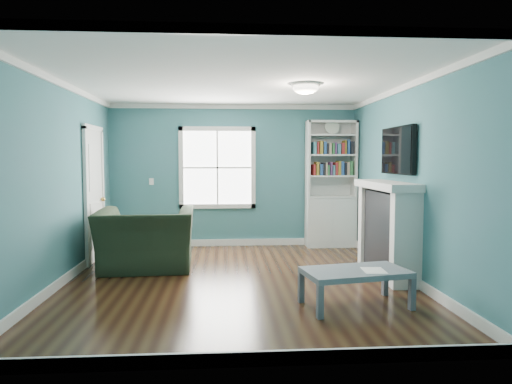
{
  "coord_description": "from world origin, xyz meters",
  "views": [
    {
      "loc": [
        -0.17,
        -5.91,
        1.61
      ],
      "look_at": [
        0.27,
        0.4,
        1.15
      ],
      "focal_mm": 32.0,
      "sensor_mm": 36.0,
      "label": 1
    }
  ],
  "objects": [
    {
      "name": "window",
      "position": [
        -0.3,
        2.49,
        1.45
      ],
      "size": [
        1.4,
        0.06,
        1.5
      ],
      "color": "white",
      "rests_on": "room_walls"
    },
    {
      "name": "floor",
      "position": [
        0.0,
        0.0,
        0.0
      ],
      "size": [
        5.0,
        5.0,
        0.0
      ],
      "primitive_type": "plane",
      "color": "black",
      "rests_on": "ground"
    },
    {
      "name": "fireplace",
      "position": [
        2.08,
        0.2,
        0.64
      ],
      "size": [
        0.44,
        1.58,
        1.3
      ],
      "color": "black",
      "rests_on": "ground"
    },
    {
      "name": "door",
      "position": [
        -2.22,
        1.4,
        1.07
      ],
      "size": [
        0.12,
        0.98,
        2.17
      ],
      "color": "silver",
      "rests_on": "ground"
    },
    {
      "name": "coffee_table",
      "position": [
        1.25,
        -1.11,
        0.35
      ],
      "size": [
        1.21,
        0.8,
        0.41
      ],
      "rotation": [
        0.0,
        0.0,
        0.19
      ],
      "color": "#505560",
      "rests_on": "ground"
    },
    {
      "name": "room_walls",
      "position": [
        0.0,
        0.0,
        1.58
      ],
      "size": [
        5.0,
        5.0,
        5.0
      ],
      "color": "#347576",
      "rests_on": "ground"
    },
    {
      "name": "bookshelf",
      "position": [
        1.77,
        2.3,
        0.92
      ],
      "size": [
        0.9,
        0.35,
        2.31
      ],
      "color": "silver",
      "rests_on": "ground"
    },
    {
      "name": "trim",
      "position": [
        0.0,
        0.0,
        1.24
      ],
      "size": [
        4.5,
        5.0,
        2.6
      ],
      "color": "white",
      "rests_on": "ground"
    },
    {
      "name": "paper_sheet",
      "position": [
        1.43,
        -1.17,
        0.41
      ],
      "size": [
        0.25,
        0.31,
        0.0
      ],
      "primitive_type": "cube",
      "rotation": [
        0.0,
        0.0,
        -0.06
      ],
      "color": "white",
      "rests_on": "coffee_table"
    },
    {
      "name": "recliner",
      "position": [
        -1.32,
        0.76,
        0.59
      ],
      "size": [
        1.39,
        0.94,
        1.18
      ],
      "primitive_type": "imported",
      "rotation": [
        0.0,
        0.0,
        -3.1
      ],
      "color": "black",
      "rests_on": "ground"
    },
    {
      "name": "ceiling_fixture",
      "position": [
        0.9,
        0.1,
        2.55
      ],
      "size": [
        0.38,
        0.38,
        0.15
      ],
      "color": "white",
      "rests_on": "room_walls"
    },
    {
      "name": "light_switch",
      "position": [
        -1.5,
        2.48,
        1.2
      ],
      "size": [
        0.08,
        0.01,
        0.12
      ],
      "primitive_type": "cube",
      "color": "white",
      "rests_on": "room_walls"
    },
    {
      "name": "tv",
      "position": [
        2.2,
        0.2,
        1.72
      ],
      "size": [
        0.06,
        1.1,
        0.65
      ],
      "primitive_type": "cube",
      "color": "black",
      "rests_on": "fireplace"
    }
  ]
}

